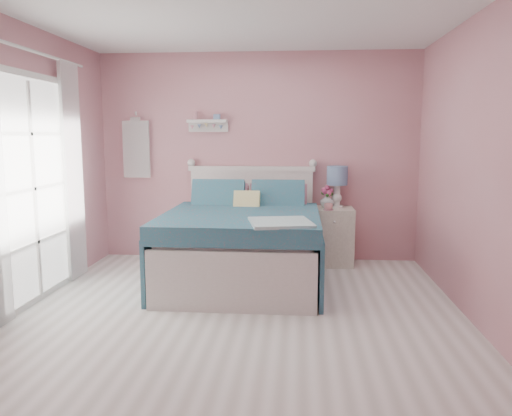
# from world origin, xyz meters

# --- Properties ---
(floor) EXTENTS (4.50, 4.50, 0.00)m
(floor) POSITION_xyz_m (0.00, 0.00, 0.00)
(floor) COLOR beige
(floor) RESTS_ON ground
(room_shell) EXTENTS (4.50, 4.50, 4.50)m
(room_shell) POSITION_xyz_m (0.00, 0.00, 1.58)
(room_shell) COLOR #BF797F
(room_shell) RESTS_ON floor
(bed) EXTENTS (1.62, 2.06, 1.19)m
(bed) POSITION_xyz_m (-0.07, 1.22, 0.40)
(bed) COLOR silver
(bed) RESTS_ON floor
(nightstand) EXTENTS (0.49, 0.48, 0.70)m
(nightstand) POSITION_xyz_m (0.94, 1.99, 0.35)
(nightstand) COLOR silver
(nightstand) RESTS_ON floor
(table_lamp) EXTENTS (0.25, 0.25, 0.50)m
(table_lamp) POSITION_xyz_m (0.99, 2.06, 1.05)
(table_lamp) COLOR white
(table_lamp) RESTS_ON nightstand
(vase) EXTENTS (0.20, 0.20, 0.17)m
(vase) POSITION_xyz_m (0.87, 2.02, 0.79)
(vase) COLOR silver
(vase) RESTS_ON nightstand
(teacup) EXTENTS (0.12, 0.12, 0.08)m
(teacup) POSITION_xyz_m (0.87, 1.82, 0.74)
(teacup) COLOR pink
(teacup) RESTS_ON nightstand
(roses) EXTENTS (0.14, 0.11, 0.12)m
(roses) POSITION_xyz_m (0.87, 2.02, 0.91)
(roses) COLOR #C84478
(roses) RESTS_ON vase
(wall_shelf) EXTENTS (0.50, 0.15, 0.25)m
(wall_shelf) POSITION_xyz_m (-0.63, 2.19, 1.73)
(wall_shelf) COLOR silver
(wall_shelf) RESTS_ON room_shell
(hanging_dress) EXTENTS (0.34, 0.03, 0.72)m
(hanging_dress) POSITION_xyz_m (-1.55, 2.18, 1.40)
(hanging_dress) COLOR white
(hanging_dress) RESTS_ON room_shell
(french_door) EXTENTS (0.04, 1.32, 2.16)m
(french_door) POSITION_xyz_m (-1.97, 0.40, 1.07)
(french_door) COLOR silver
(french_door) RESTS_ON floor
(curtain_far) EXTENTS (0.04, 0.40, 2.32)m
(curtain_far) POSITION_xyz_m (-1.92, 1.14, 1.18)
(curtain_far) COLOR white
(curtain_far) RESTS_ON floor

